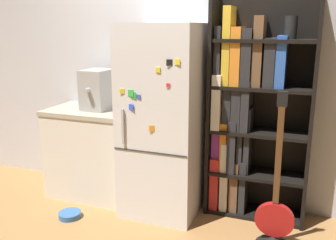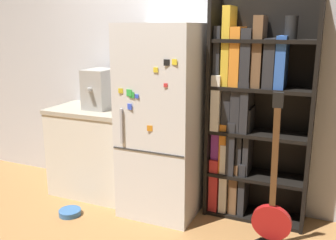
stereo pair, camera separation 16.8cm
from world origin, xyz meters
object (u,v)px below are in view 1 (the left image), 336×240
(guitar, at_px, (274,223))
(pet_bowl, at_px, (70,214))
(espresso_machine, at_px, (98,89))
(bookshelf, at_px, (247,112))
(refrigerator, at_px, (164,121))

(guitar, relative_size, pet_bowl, 6.19)
(pet_bowl, bearing_deg, espresso_machine, 89.58)
(bookshelf, height_order, espresso_machine, bookshelf)
(bookshelf, bearing_deg, refrigerator, -164.47)
(espresso_machine, xyz_separation_m, guitar, (1.75, -0.37, -0.90))
(bookshelf, bearing_deg, guitar, -56.37)
(refrigerator, relative_size, espresso_machine, 4.42)
(bookshelf, relative_size, pet_bowl, 9.67)
(bookshelf, height_order, pet_bowl, bookshelf)
(refrigerator, bearing_deg, guitar, -15.43)
(guitar, bearing_deg, espresso_machine, 168.16)
(bookshelf, relative_size, guitar, 1.56)
(refrigerator, xyz_separation_m, espresso_machine, (-0.72, 0.08, 0.23))
(espresso_machine, xyz_separation_m, pet_bowl, (-0.00, -0.56, -1.05))
(guitar, height_order, pet_bowl, guitar)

